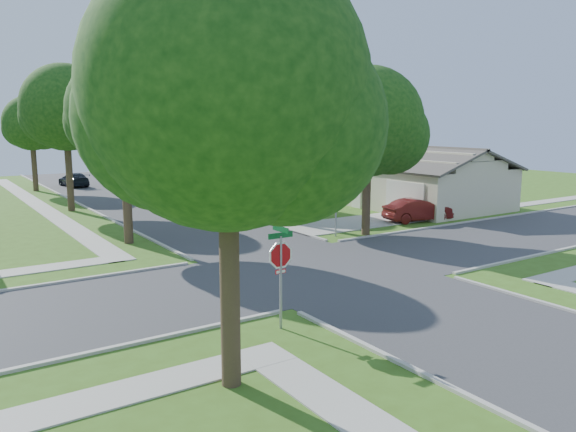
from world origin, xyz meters
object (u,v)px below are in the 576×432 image
(stop_sign_sw, at_px, (281,259))
(tree_e_mid, at_px, (200,116))
(house_ne_near, at_px, (406,183))
(car_curb_west, at_px, (74,180))
(tree_e_far, at_px, (141,120))
(tree_ne_corner, at_px, (369,127))
(tree_w_far, at_px, (32,126))
(stop_sign_ne, at_px, (336,197))
(tree_w_near, at_px, (124,116))
(tree_e_near, at_px, (290,125))
(car_driveway, at_px, (418,210))
(car_curb_east, at_px, (165,188))
(tree_w_mid, at_px, (66,112))
(tree_sw_corner, at_px, (229,101))
(house_ne_far, at_px, (272,166))

(stop_sign_sw, relative_size, tree_e_mid, 0.32)
(house_ne_near, height_order, car_curb_west, house_ne_near)
(tree_e_far, xyz_separation_m, tree_ne_corner, (1.61, -29.80, -0.39))
(tree_w_far, bearing_deg, tree_ne_corner, -69.72)
(tree_w_far, bearing_deg, tree_e_mid, -54.10)
(stop_sign_ne, bearing_deg, tree_w_near, 155.26)
(tree_e_near, height_order, car_driveway, tree_e_near)
(tree_w_near, distance_m, car_driveway, 17.39)
(stop_sign_sw, distance_m, car_driveway, 19.19)
(car_driveway, relative_size, car_curb_east, 1.02)
(car_driveway, bearing_deg, tree_ne_corner, 116.86)
(tree_e_far, distance_m, tree_w_mid, 16.05)
(tree_e_mid, distance_m, tree_w_mid, 9.40)
(tree_w_near, relative_size, car_curb_west, 2.07)
(tree_ne_corner, height_order, car_driveway, tree_ne_corner)
(tree_w_mid, relative_size, car_curb_west, 2.21)
(tree_e_far, height_order, tree_w_far, tree_e_far)
(tree_e_mid, xyz_separation_m, tree_sw_corner, (-12.19, -28.00, 0.01))
(tree_w_far, bearing_deg, tree_sw_corner, -93.89)
(tree_sw_corner, relative_size, house_ne_far, 0.70)
(car_driveway, bearing_deg, tree_sw_corner, 136.15)
(tree_e_mid, bearing_deg, tree_w_far, 125.90)
(house_ne_near, relative_size, car_driveway, 3.31)
(tree_e_near, height_order, tree_sw_corner, tree_sw_corner)
(tree_e_near, bearing_deg, tree_w_far, 110.61)
(car_curb_west, bearing_deg, house_ne_far, 153.72)
(stop_sign_sw, xyz_separation_m, stop_sign_ne, (9.40, 9.40, 0.00))
(tree_w_far, height_order, car_curb_east, tree_w_far)
(tree_e_near, bearing_deg, stop_sign_ne, -90.68)
(stop_sign_sw, xyz_separation_m, tree_w_mid, (0.06, 25.71, 4.46))
(tree_w_far, bearing_deg, tree_w_mid, -89.95)
(tree_e_mid, distance_m, car_curb_west, 16.76)
(tree_e_mid, xyz_separation_m, car_curb_east, (-1.56, 3.52, -5.56))
(tree_e_far, xyz_separation_m, tree_sw_corner, (-12.19, -41.00, 0.28))
(house_ne_far, height_order, car_driveway, house_ne_far)
(tree_w_mid, bearing_deg, tree_e_far, 54.15)
(stop_sign_ne, distance_m, tree_e_near, 5.62)
(tree_w_mid, distance_m, tree_w_far, 13.04)
(stop_sign_sw, xyz_separation_m, tree_w_near, (0.06, 13.71, 4.08))
(tree_ne_corner, bearing_deg, tree_sw_corner, -140.93)
(car_curb_east, bearing_deg, tree_w_mid, -161.70)
(car_curb_east, bearing_deg, tree_e_far, 74.85)
(house_ne_far, bearing_deg, tree_sw_corner, -123.06)
(tree_w_mid, relative_size, tree_sw_corner, 1.00)
(car_curb_east, bearing_deg, car_curb_west, 105.77)
(house_ne_near, bearing_deg, tree_w_near, -174.49)
(tree_e_near, relative_size, car_driveway, 2.01)
(stop_sign_ne, relative_size, tree_e_far, 0.34)
(stop_sign_ne, relative_size, tree_w_near, 0.33)
(stop_sign_sw, height_order, tree_ne_corner, tree_ne_corner)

